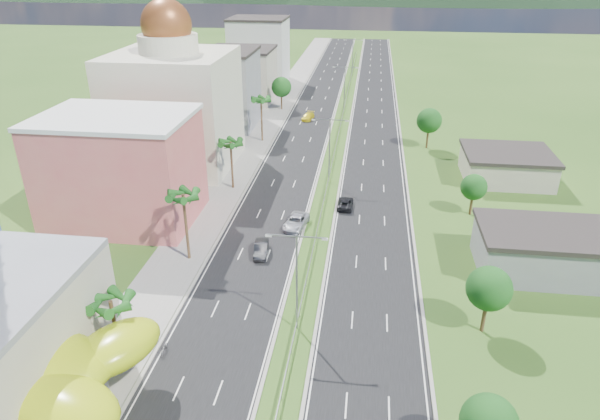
% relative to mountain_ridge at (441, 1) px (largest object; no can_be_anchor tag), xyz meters
% --- Properties ---
extents(ground, '(500.00, 500.00, 0.00)m').
position_rel_mountain_ridge_xyz_m(ground, '(-60.00, -450.00, 0.00)').
color(ground, '#2D5119').
rests_on(ground, ground).
extents(road_left, '(11.00, 260.00, 0.04)m').
position_rel_mountain_ridge_xyz_m(road_left, '(-67.50, -360.00, 0.02)').
color(road_left, black).
rests_on(road_left, ground).
extents(road_right, '(11.00, 260.00, 0.04)m').
position_rel_mountain_ridge_xyz_m(road_right, '(-52.50, -360.00, 0.02)').
color(road_right, black).
rests_on(road_right, ground).
extents(sidewalk_left, '(7.00, 260.00, 0.12)m').
position_rel_mountain_ridge_xyz_m(sidewalk_left, '(-77.00, -360.00, 0.06)').
color(sidewalk_left, gray).
rests_on(sidewalk_left, ground).
extents(median_guardrail, '(0.10, 216.06, 0.76)m').
position_rel_mountain_ridge_xyz_m(median_guardrail, '(-60.00, -378.01, 0.62)').
color(median_guardrail, gray).
rests_on(median_guardrail, ground).
extents(streetlight_median_b, '(6.04, 0.25, 11.00)m').
position_rel_mountain_ridge_xyz_m(streetlight_median_b, '(-60.00, -440.00, 6.75)').
color(streetlight_median_b, gray).
rests_on(streetlight_median_b, ground).
extents(streetlight_median_c, '(6.04, 0.25, 11.00)m').
position_rel_mountain_ridge_xyz_m(streetlight_median_c, '(-60.00, -400.00, 6.75)').
color(streetlight_median_c, gray).
rests_on(streetlight_median_c, ground).
extents(streetlight_median_d, '(6.04, 0.25, 11.00)m').
position_rel_mountain_ridge_xyz_m(streetlight_median_d, '(-60.00, -355.00, 6.75)').
color(streetlight_median_d, gray).
rests_on(streetlight_median_d, ground).
extents(streetlight_median_e, '(6.04, 0.25, 11.00)m').
position_rel_mountain_ridge_xyz_m(streetlight_median_e, '(-60.00, -310.00, 6.75)').
color(streetlight_median_e, gray).
rests_on(streetlight_median_e, ground).
extents(lime_canopy, '(18.00, 15.00, 7.40)m').
position_rel_mountain_ridge_xyz_m(lime_canopy, '(-80.00, -454.00, 4.99)').
color(lime_canopy, '#A8BB12').
rests_on(lime_canopy, ground).
extents(pink_shophouse, '(20.00, 15.00, 15.00)m').
position_rel_mountain_ridge_xyz_m(pink_shophouse, '(-88.00, -418.00, 7.50)').
color(pink_shophouse, '#D05559').
rests_on(pink_shophouse, ground).
extents(domed_building, '(20.00, 20.00, 28.70)m').
position_rel_mountain_ridge_xyz_m(domed_building, '(-88.00, -395.00, 11.35)').
color(domed_building, beige).
rests_on(domed_building, ground).
extents(midrise_grey, '(16.00, 15.00, 16.00)m').
position_rel_mountain_ridge_xyz_m(midrise_grey, '(-87.00, -370.00, 8.00)').
color(midrise_grey, gray).
rests_on(midrise_grey, ground).
extents(midrise_beige, '(16.00, 15.00, 13.00)m').
position_rel_mountain_ridge_xyz_m(midrise_beige, '(-87.00, -348.00, 6.50)').
color(midrise_beige, '#B3A693').
rests_on(midrise_beige, ground).
extents(midrise_white, '(16.00, 15.00, 18.00)m').
position_rel_mountain_ridge_xyz_m(midrise_white, '(-87.00, -325.00, 9.00)').
color(midrise_white, silver).
rests_on(midrise_white, ground).
extents(shed_near, '(15.00, 10.00, 5.00)m').
position_rel_mountain_ridge_xyz_m(shed_near, '(-32.00, -425.00, 2.50)').
color(shed_near, gray).
rests_on(shed_near, ground).
extents(shed_far, '(14.00, 12.00, 4.40)m').
position_rel_mountain_ridge_xyz_m(shed_far, '(-30.00, -395.00, 2.20)').
color(shed_far, '#B3A693').
rests_on(shed_far, ground).
extents(palm_tree_b, '(3.60, 3.60, 8.10)m').
position_rel_mountain_ridge_xyz_m(palm_tree_b, '(-75.50, -448.00, 7.06)').
color(palm_tree_b, '#47301C').
rests_on(palm_tree_b, ground).
extents(palm_tree_c, '(3.60, 3.60, 9.60)m').
position_rel_mountain_ridge_xyz_m(palm_tree_c, '(-75.50, -428.00, 8.50)').
color(palm_tree_c, '#47301C').
rests_on(palm_tree_c, ground).
extents(palm_tree_d, '(3.60, 3.60, 8.60)m').
position_rel_mountain_ridge_xyz_m(palm_tree_d, '(-75.50, -405.00, 7.54)').
color(palm_tree_d, '#47301C').
rests_on(palm_tree_d, ground).
extents(palm_tree_e, '(3.60, 3.60, 9.40)m').
position_rel_mountain_ridge_xyz_m(palm_tree_e, '(-75.50, -380.00, 8.31)').
color(palm_tree_e, '#47301C').
rests_on(palm_tree_e, ground).
extents(leafy_tree_lfar, '(4.90, 4.90, 8.05)m').
position_rel_mountain_ridge_xyz_m(leafy_tree_lfar, '(-75.50, -355.00, 5.58)').
color(leafy_tree_lfar, '#47301C').
rests_on(leafy_tree_lfar, ground).
extents(leafy_tree_rb, '(4.55, 4.55, 7.47)m').
position_rel_mountain_ridge_xyz_m(leafy_tree_rb, '(-41.00, -438.00, 5.18)').
color(leafy_tree_rb, '#47301C').
rests_on(leafy_tree_rb, ground).
extents(leafy_tree_rc, '(3.85, 3.85, 6.33)m').
position_rel_mountain_ridge_xyz_m(leafy_tree_rc, '(-38.00, -410.00, 4.37)').
color(leafy_tree_rc, '#47301C').
rests_on(leafy_tree_rc, ground).
extents(leafy_tree_rd, '(4.90, 4.90, 8.05)m').
position_rel_mountain_ridge_xyz_m(leafy_tree_rd, '(-42.00, -380.00, 5.58)').
color(leafy_tree_rd, '#47301C').
rests_on(leafy_tree_rd, ground).
extents(mountain_ridge, '(860.00, 140.00, 90.00)m').
position_rel_mountain_ridge_xyz_m(mountain_ridge, '(0.00, 0.00, 0.00)').
color(mountain_ridge, black).
rests_on(mountain_ridge, ground).
extents(car_dark_left, '(2.19, 4.96, 1.58)m').
position_rel_mountain_ridge_xyz_m(car_dark_left, '(-66.62, -425.69, 0.83)').
color(car_dark_left, black).
rests_on(car_dark_left, road_left).
extents(car_silver_mid_left, '(3.63, 6.23, 1.63)m').
position_rel_mountain_ridge_xyz_m(car_silver_mid_left, '(-63.20, -417.57, 0.86)').
color(car_silver_mid_left, '#ACADB4').
rests_on(car_silver_mid_left, road_left).
extents(car_yellow_far_left, '(2.88, 5.39, 1.49)m').
position_rel_mountain_ridge_xyz_m(car_yellow_far_left, '(-67.88, -363.24, 0.78)').
color(car_yellow_far_left, yellow).
rests_on(car_yellow_far_left, road_left).
extents(car_dark_far_right, '(2.41, 4.97, 1.36)m').
position_rel_mountain_ridge_xyz_m(car_dark_far_right, '(-56.63, -410.05, 0.72)').
color(car_dark_far_right, black).
rests_on(car_dark_far_right, road_right).
extents(motorcycle, '(0.57, 1.78, 1.13)m').
position_rel_mountain_ridge_xyz_m(motorcycle, '(-72.30, -445.54, 0.61)').
color(motorcycle, black).
rests_on(motorcycle, road_left).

